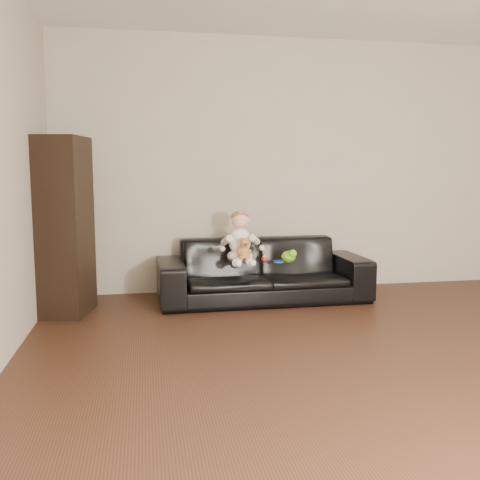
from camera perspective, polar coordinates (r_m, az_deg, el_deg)
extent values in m
plane|color=#3D2215|center=(3.39, 19.47, -14.59)|extent=(5.50, 5.50, 0.00)
plane|color=#B2A996|center=(5.70, 6.17, 7.86)|extent=(5.00, 0.00, 5.00)
imported|color=black|center=(5.18, 2.44, -3.24)|extent=(2.02, 0.82, 0.59)
cube|color=black|center=(4.86, -18.28, 1.37)|extent=(0.48, 0.59, 1.54)
cube|color=silver|center=(4.84, -18.21, 5.46)|extent=(0.23, 0.28, 0.28)
ellipsoid|color=#FBD4DD|center=(5.01, 0.00, -1.74)|extent=(0.27, 0.25, 0.13)
ellipsoid|color=white|center=(5.01, -0.03, -0.10)|extent=(0.24, 0.20, 0.26)
sphere|color=beige|center=(4.97, 0.00, 2.15)|extent=(0.19, 0.19, 0.17)
ellipsoid|color=#8C603F|center=(4.98, -0.02, 2.46)|extent=(0.19, 0.19, 0.12)
cylinder|color=#FBD4DD|center=(4.85, -0.26, -2.29)|extent=(0.10, 0.21, 0.08)
cylinder|color=#FBD4DD|center=(4.87, 0.92, -2.25)|extent=(0.10, 0.21, 0.08)
sphere|color=white|center=(4.75, -0.16, -2.50)|extent=(0.08, 0.08, 0.07)
sphere|color=white|center=(4.77, 1.29, -2.46)|extent=(0.08, 0.08, 0.07)
cylinder|color=white|center=(4.93, -1.43, -0.04)|extent=(0.09, 0.18, 0.11)
cylinder|color=white|center=(4.98, 1.59, 0.03)|extent=(0.09, 0.18, 0.11)
ellipsoid|color=#AC7B31|center=(4.85, 0.45, -1.32)|extent=(0.12, 0.11, 0.12)
sphere|color=#AC7B31|center=(4.83, 0.48, -0.30)|extent=(0.09, 0.09, 0.08)
sphere|color=#AC7B31|center=(4.83, 0.12, 0.07)|extent=(0.04, 0.04, 0.03)
sphere|color=#AC7B31|center=(4.84, 0.80, 0.08)|extent=(0.04, 0.04, 0.03)
sphere|color=#593819|center=(4.79, 0.56, -0.47)|extent=(0.04, 0.04, 0.03)
ellipsoid|color=#6FC417|center=(5.07, 5.20, -1.78)|extent=(0.18, 0.20, 0.11)
sphere|color=red|center=(5.08, 2.63, -2.04)|extent=(0.07, 0.07, 0.06)
cylinder|color=blue|center=(5.08, 4.12, -2.31)|extent=(0.14, 0.14, 0.01)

